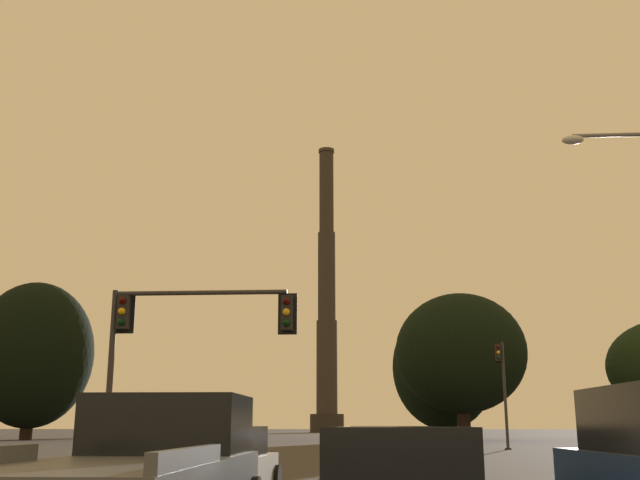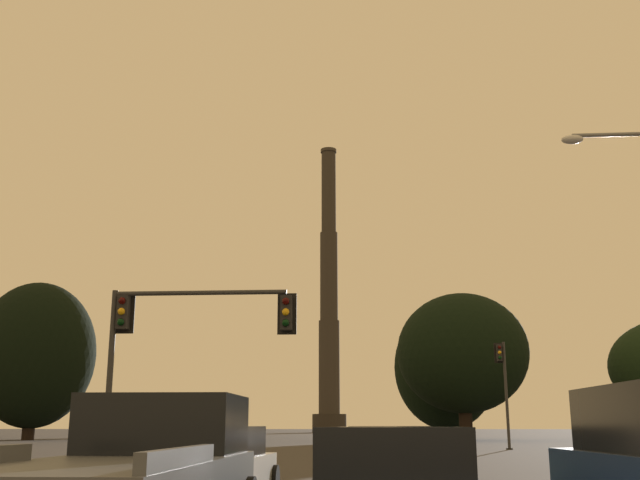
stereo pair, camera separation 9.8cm
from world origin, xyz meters
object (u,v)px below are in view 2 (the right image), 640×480
Objects in this scene: sedan_left_lane_front at (212,468)px; traffic_light_overhead_left at (175,331)px; smokestack at (329,316)px; sedan_center_lane_front at (391,465)px; traffic_light_far_right at (503,379)px.

sedan_left_lane_front is 8.87m from traffic_light_overhead_left.
traffic_light_overhead_left is 136.62m from smokestack.
sedan_center_lane_front is 3.64m from sedan_left_lane_front.
sedan_left_lane_front is (-3.39, -1.32, 0.00)m from sedan_center_lane_front.
smokestack reaches higher than sedan_left_lane_front.
smokestack is (-17.06, 109.27, 19.72)m from traffic_light_far_right.
smokestack is at bearing 91.28° from traffic_light_overhead_left.
sedan_center_lane_front is 0.08× the size of smokestack.
traffic_light_far_right reaches higher than traffic_light_overhead_left.
sedan_center_lane_front is at bearing -103.63° from traffic_light_far_right.
traffic_light_far_right is 29.43m from traffic_light_overhead_left.
traffic_light_overhead_left is (-14.04, -25.87, -0.10)m from traffic_light_far_right.
smokestack reaches higher than sedan_center_lane_front.
sedan_left_lane_front is 144.77m from smokestack.
sedan_left_lane_front is at bearing -69.47° from traffic_light_overhead_left.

